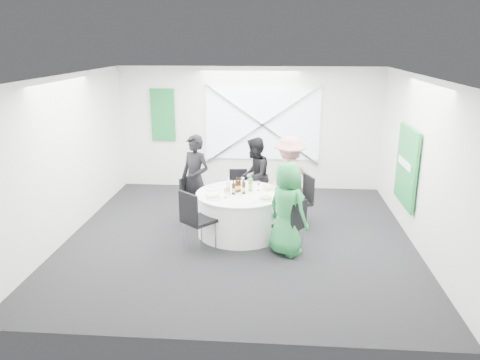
# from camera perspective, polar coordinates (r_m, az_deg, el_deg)

# --- Properties ---
(floor) EXTENTS (6.00, 6.00, 0.00)m
(floor) POSITION_cam_1_polar(r_m,az_deg,el_deg) (8.35, -0.11, -6.98)
(floor) COLOR black
(floor) RESTS_ON ground
(ceiling) EXTENTS (6.00, 6.00, 0.00)m
(ceiling) POSITION_cam_1_polar(r_m,az_deg,el_deg) (7.67, -0.12, 12.56)
(ceiling) COLOR white
(ceiling) RESTS_ON wall_back
(wall_back) EXTENTS (6.00, 0.00, 6.00)m
(wall_back) POSITION_cam_1_polar(r_m,az_deg,el_deg) (10.82, 1.16, 6.29)
(wall_back) COLOR silver
(wall_back) RESTS_ON floor
(wall_front) EXTENTS (6.00, 0.00, 6.00)m
(wall_front) POSITION_cam_1_polar(r_m,az_deg,el_deg) (5.06, -2.83, -6.05)
(wall_front) COLOR silver
(wall_front) RESTS_ON floor
(wall_left) EXTENTS (0.00, 6.00, 6.00)m
(wall_left) POSITION_cam_1_polar(r_m,az_deg,el_deg) (8.66, -20.34, 2.60)
(wall_left) COLOR silver
(wall_left) RESTS_ON floor
(wall_right) EXTENTS (0.00, 6.00, 6.00)m
(wall_right) POSITION_cam_1_polar(r_m,az_deg,el_deg) (8.22, 21.22, 1.81)
(wall_right) COLOR silver
(wall_right) RESTS_ON floor
(window_panel) EXTENTS (2.60, 0.03, 1.60)m
(window_panel) POSITION_cam_1_polar(r_m,az_deg,el_deg) (10.75, 2.75, 6.74)
(window_panel) COLOR silver
(window_panel) RESTS_ON wall_back
(window_brace_a) EXTENTS (2.63, 0.05, 1.84)m
(window_brace_a) POSITION_cam_1_polar(r_m,az_deg,el_deg) (10.71, 2.75, 6.71)
(window_brace_a) COLOR silver
(window_brace_a) RESTS_ON window_panel
(window_brace_b) EXTENTS (2.63, 0.05, 1.84)m
(window_brace_b) POSITION_cam_1_polar(r_m,az_deg,el_deg) (10.71, 2.75, 6.71)
(window_brace_b) COLOR silver
(window_brace_b) RESTS_ON window_panel
(green_banner) EXTENTS (0.55, 0.04, 1.20)m
(green_banner) POSITION_cam_1_polar(r_m,az_deg,el_deg) (11.02, -9.39, 7.84)
(green_banner) COLOR #166E30
(green_banner) RESTS_ON wall_back
(green_sign) EXTENTS (0.05, 1.20, 1.40)m
(green_sign) POSITION_cam_1_polar(r_m,az_deg,el_deg) (8.81, 19.64, 1.56)
(green_sign) COLOR #167E34
(green_sign) RESTS_ON wall_right
(banquet_table) EXTENTS (1.56, 1.56, 0.76)m
(banquet_table) POSITION_cam_1_polar(r_m,az_deg,el_deg) (8.39, 0.00, -4.06)
(banquet_table) COLOR white
(banquet_table) RESTS_ON floor
(chair_back) EXTENTS (0.42, 0.43, 0.84)m
(chair_back) POSITION_cam_1_polar(r_m,az_deg,el_deg) (9.50, -0.21, -0.86)
(chair_back) COLOR black
(chair_back) RESTS_ON floor
(chair_back_left) EXTENTS (0.53, 0.53, 0.86)m
(chair_back_left) POSITION_cam_1_polar(r_m,az_deg,el_deg) (8.98, -6.01, -1.92)
(chair_back_left) COLOR black
(chair_back_left) RESTS_ON floor
(chair_back_right) EXTENTS (0.57, 0.57, 0.96)m
(chair_back_right) POSITION_cam_1_polar(r_m,az_deg,el_deg) (8.75, 7.61, -2.06)
(chair_back_right) COLOR black
(chair_back_right) RESTS_ON floor
(chair_front_right) EXTENTS (0.57, 0.57, 0.90)m
(chair_front_right) POSITION_cam_1_polar(r_m,az_deg,el_deg) (7.64, 6.48, -5.13)
(chair_front_right) COLOR black
(chair_front_right) RESTS_ON floor
(chair_front_left) EXTENTS (0.66, 0.66, 1.03)m
(chair_front_left) POSITION_cam_1_polar(r_m,az_deg,el_deg) (7.68, -5.54, -4.37)
(chair_front_left) COLOR black
(chair_front_left) RESTS_ON floor
(person_man_back_left) EXTENTS (0.73, 0.65, 1.69)m
(person_man_back_left) POSITION_cam_1_polar(r_m,az_deg,el_deg) (8.81, -5.47, 0.08)
(person_man_back_left) COLOR black
(person_man_back_left) RESTS_ON floor
(person_man_back) EXTENTS (0.55, 0.82, 1.55)m
(person_man_back) POSITION_cam_1_polar(r_m,az_deg,el_deg) (9.24, 1.76, 0.48)
(person_man_back) COLOR black
(person_man_back) RESTS_ON floor
(person_woman_pink) EXTENTS (1.13, 1.07, 1.64)m
(person_woman_pink) POSITION_cam_1_polar(r_m,az_deg,el_deg) (8.96, 6.00, 0.19)
(person_woman_pink) COLOR tan
(person_woman_pink) RESTS_ON floor
(person_woman_green) EXTENTS (0.88, 0.87, 1.54)m
(person_woman_green) POSITION_cam_1_polar(r_m,az_deg,el_deg) (7.51, 5.78, -3.51)
(person_woman_green) COLOR #248640
(person_woman_green) RESTS_ON floor
(plate_back) EXTENTS (0.27, 0.27, 0.01)m
(plate_back) POSITION_cam_1_polar(r_m,az_deg,el_deg) (8.75, -0.18, -0.50)
(plate_back) COLOR silver
(plate_back) RESTS_ON banquet_table
(plate_back_left) EXTENTS (0.28, 0.28, 0.01)m
(plate_back_left) POSITION_cam_1_polar(r_m,az_deg,el_deg) (8.50, -3.35, -1.06)
(plate_back_left) COLOR silver
(plate_back_left) RESTS_ON banquet_table
(plate_back_right) EXTENTS (0.28, 0.28, 0.04)m
(plate_back_right) POSITION_cam_1_polar(r_m,az_deg,el_deg) (8.46, 3.73, -1.08)
(plate_back_right) COLOR silver
(plate_back_right) RESTS_ON banquet_table
(plate_front_right) EXTENTS (0.29, 0.29, 0.04)m
(plate_front_right) POSITION_cam_1_polar(r_m,az_deg,el_deg) (7.95, 3.20, -2.24)
(plate_front_right) COLOR silver
(plate_front_right) RESTS_ON banquet_table
(plate_front_left) EXTENTS (0.25, 0.25, 0.01)m
(plate_front_left) POSITION_cam_1_polar(r_m,az_deg,el_deg) (7.98, -3.26, -2.23)
(plate_front_left) COLOR silver
(plate_front_left) RESTS_ON banquet_table
(napkin) EXTENTS (0.22, 0.22, 0.05)m
(napkin) POSITION_cam_1_polar(r_m,az_deg,el_deg) (8.00, -3.39, -1.94)
(napkin) COLOR white
(napkin) RESTS_ON plate_front_left
(beer_bottle_a) EXTENTS (0.06, 0.06, 0.28)m
(beer_bottle_a) POSITION_cam_1_polar(r_m,az_deg,el_deg) (8.27, -0.39, -0.80)
(beer_bottle_a) COLOR #3B200A
(beer_bottle_a) RESTS_ON banquet_table
(beer_bottle_b) EXTENTS (0.06, 0.06, 0.25)m
(beer_bottle_b) POSITION_cam_1_polar(r_m,az_deg,el_deg) (8.32, -0.06, -0.77)
(beer_bottle_b) COLOR #3B200A
(beer_bottle_b) RESTS_ON banquet_table
(beer_bottle_c) EXTENTS (0.06, 0.06, 0.28)m
(beer_bottle_c) POSITION_cam_1_polar(r_m,az_deg,el_deg) (8.18, 0.46, -0.99)
(beer_bottle_c) COLOR #3B200A
(beer_bottle_c) RESTS_ON banquet_table
(beer_bottle_d) EXTENTS (0.06, 0.06, 0.26)m
(beer_bottle_d) POSITION_cam_1_polar(r_m,az_deg,el_deg) (8.16, -0.80, -1.12)
(beer_bottle_d) COLOR #3B200A
(beer_bottle_d) RESTS_ON banquet_table
(green_water_bottle) EXTENTS (0.08, 0.08, 0.30)m
(green_water_bottle) POSITION_cam_1_polar(r_m,az_deg,el_deg) (8.34, 1.29, -0.59)
(green_water_bottle) COLOR green
(green_water_bottle) RESTS_ON banquet_table
(clear_water_bottle) EXTENTS (0.08, 0.08, 0.30)m
(clear_water_bottle) POSITION_cam_1_polar(r_m,az_deg,el_deg) (8.17, -1.47, -0.95)
(clear_water_bottle) COLOR white
(clear_water_bottle) RESTS_ON banquet_table
(wine_glass_a) EXTENTS (0.07, 0.07, 0.17)m
(wine_glass_a) POSITION_cam_1_polar(r_m,az_deg,el_deg) (7.99, -1.79, -1.31)
(wine_glass_a) COLOR white
(wine_glass_a) RESTS_ON banquet_table
(wine_glass_b) EXTENTS (0.07, 0.07, 0.17)m
(wine_glass_b) POSITION_cam_1_polar(r_m,az_deg,el_deg) (8.37, 2.25, -0.47)
(wine_glass_b) COLOR white
(wine_glass_b) RESTS_ON banquet_table
(wine_glass_c) EXTENTS (0.07, 0.07, 0.17)m
(wine_glass_c) POSITION_cam_1_polar(r_m,az_deg,el_deg) (8.60, 0.31, 0.01)
(wine_glass_c) COLOR white
(wine_glass_c) RESTS_ON banquet_table
(wine_glass_d) EXTENTS (0.07, 0.07, 0.17)m
(wine_glass_d) POSITION_cam_1_polar(r_m,az_deg,el_deg) (8.48, -1.48, -0.23)
(wine_glass_d) COLOR white
(wine_glass_d) RESTS_ON banquet_table
(fork_a) EXTENTS (0.10, 0.13, 0.01)m
(fork_a) POSITION_cam_1_polar(r_m,az_deg,el_deg) (8.40, 3.84, -1.31)
(fork_a) COLOR silver
(fork_a) RESTS_ON banquet_table
(knife_a) EXTENTS (0.08, 0.14, 0.01)m
(knife_a) POSITION_cam_1_polar(r_m,az_deg,el_deg) (8.61, 3.04, -0.84)
(knife_a) COLOR silver
(knife_a) RESTS_ON banquet_table
(fork_b) EXTENTS (0.12, 0.12, 0.01)m
(fork_b) POSITION_cam_1_polar(r_m,az_deg,el_deg) (7.77, 1.70, -2.79)
(fork_b) COLOR silver
(fork_b) RESTS_ON banquet_table
(knife_b) EXTENTS (0.10, 0.13, 0.01)m
(knife_b) POSITION_cam_1_polar(r_m,az_deg,el_deg) (8.06, 3.74, -2.09)
(knife_b) COLOR silver
(knife_b) RESTS_ON banquet_table
(fork_c) EXTENTS (0.11, 0.12, 0.01)m
(fork_c) POSITION_cam_1_polar(r_m,az_deg,el_deg) (8.10, -3.84, -2.01)
(fork_c) COLOR silver
(fork_c) RESTS_ON banquet_table
(knife_c) EXTENTS (0.11, 0.12, 0.01)m
(knife_c) POSITION_cam_1_polar(r_m,az_deg,el_deg) (7.82, -2.42, -2.66)
(knife_c) COLOR silver
(knife_c) RESTS_ON banquet_table
(fork_d) EXTENTS (0.10, 0.13, 0.01)m
(fork_d) POSITION_cam_1_polar(r_m,az_deg,el_deg) (8.72, -2.12, -0.59)
(fork_d) COLOR silver
(fork_d) RESTS_ON banquet_table
(knife_d) EXTENTS (0.10, 0.13, 0.01)m
(knife_d) POSITION_cam_1_polar(r_m,az_deg,el_deg) (8.48, -3.62, -1.12)
(knife_d) COLOR silver
(knife_d) RESTS_ON banquet_table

